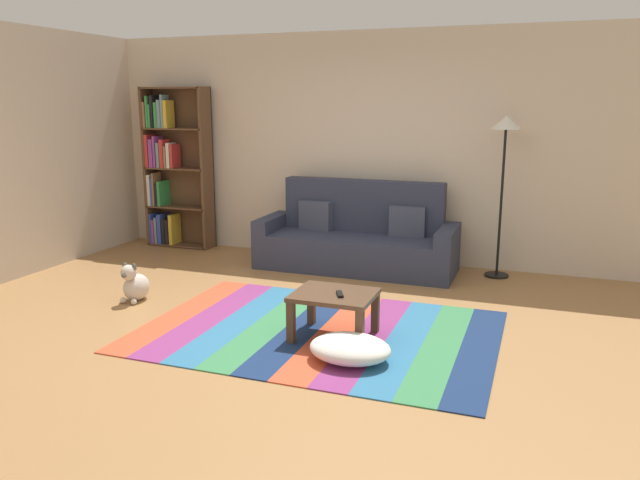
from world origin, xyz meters
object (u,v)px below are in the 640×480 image
at_px(coffee_table, 334,301).
at_px(dog, 135,285).
at_px(tv_remote, 340,294).
at_px(standing_lamp, 505,143).
at_px(pouf, 350,349).
at_px(bookshelf, 171,169).
at_px(couch, 357,240).

height_order(coffee_table, dog, dog).
distance_m(dog, tv_remote, 2.22).
bearing_deg(standing_lamp, dog, -147.07).
height_order(coffee_table, pouf, coffee_table).
distance_m(pouf, standing_lamp, 3.19).
xyz_separation_m(pouf, tv_remote, (-0.20, 0.36, 0.29)).
relative_size(coffee_table, dog, 1.63).
relative_size(dog, standing_lamp, 0.23).
xyz_separation_m(bookshelf, coffee_table, (3.10, -2.44, -0.70)).
bearing_deg(coffee_table, pouf, -57.13).
xyz_separation_m(couch, bookshelf, (-2.65, 0.28, 0.68)).
distance_m(coffee_table, dog, 2.15).
relative_size(couch, pouf, 3.68).
distance_m(dog, standing_lamp, 4.06).
xyz_separation_m(bookshelf, dog, (0.98, -2.18, -0.86)).
distance_m(couch, tv_remote, 2.26).
bearing_deg(standing_lamp, tv_remote, -113.47).
xyz_separation_m(bookshelf, tv_remote, (3.17, -2.49, -0.62)).
bearing_deg(couch, dog, -131.43).
height_order(coffee_table, standing_lamp, standing_lamp).
xyz_separation_m(pouf, standing_lamp, (0.84, 2.76, 1.35)).
distance_m(bookshelf, coffee_table, 4.01).
xyz_separation_m(couch, standing_lamp, (1.55, 0.19, 1.12)).
relative_size(couch, standing_lamp, 1.29).
height_order(couch, coffee_table, couch).
bearing_deg(standing_lamp, coffee_table, -115.15).
relative_size(standing_lamp, tv_remote, 11.66).
height_order(couch, pouf, couch).
bearing_deg(bookshelf, standing_lamp, -1.23).
bearing_deg(dog, tv_remote, -7.93).
height_order(bookshelf, standing_lamp, bookshelf).
relative_size(pouf, tv_remote, 4.09).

